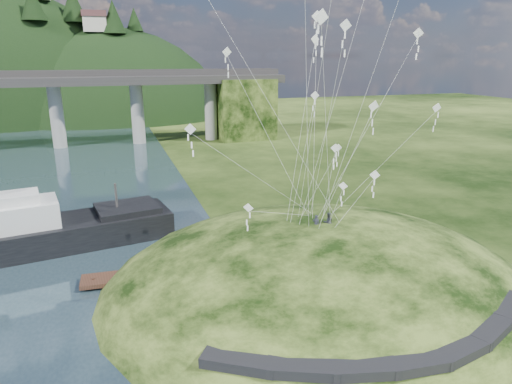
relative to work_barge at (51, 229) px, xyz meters
name	(u,v)px	position (x,y,z in m)	size (l,w,h in m)	color
ground	(229,313)	(13.17, -16.50, -1.90)	(320.00, 320.00, 0.00)	black
grass_hill	(317,300)	(21.17, -14.50, -3.40)	(36.00, 32.00, 13.00)	black
footpath	(401,347)	(20.63, -26.25, 0.18)	(22.29, 5.84, 0.83)	black
work_barge	(51,229)	(0.00, 0.00, 0.00)	(22.39, 9.49, 7.60)	black
wooden_dock	(169,272)	(9.83, -9.60, -1.46)	(14.06, 2.92, 1.00)	#331D15
kite_flyers	(325,213)	(21.84, -13.91, 3.88)	(1.87, 0.75, 1.63)	#262833
kite_swarm	(329,66)	(21.49, -14.03, 15.17)	(20.79, 16.48, 20.10)	white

